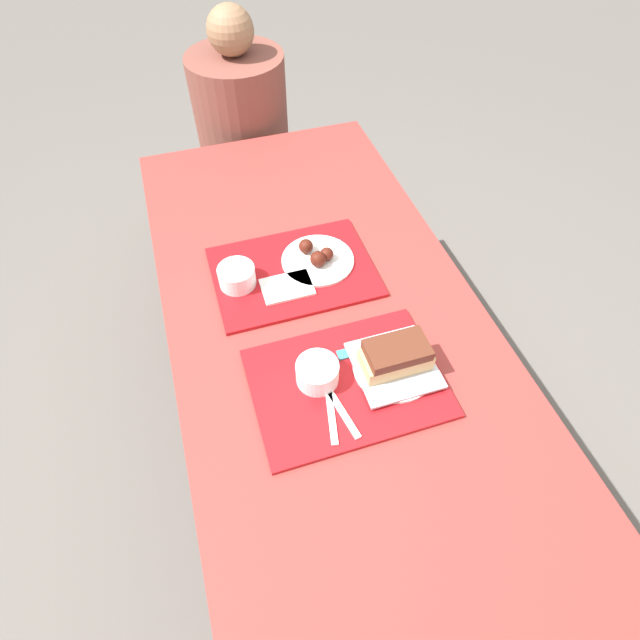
{
  "coord_description": "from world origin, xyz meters",
  "views": [
    {
      "loc": [
        -0.27,
        -0.79,
        1.79
      ],
      "look_at": [
        -0.03,
        -0.02,
        0.78
      ],
      "focal_mm": 28.0,
      "sensor_mm": 36.0,
      "label": 1
    }
  ],
  "objects_px": {
    "tray_far": "(293,272)",
    "bowl_coleslaw_far": "(237,275)",
    "tray_near": "(347,383)",
    "brisket_sandwich_plate": "(395,360)",
    "wings_plate_far": "(317,258)",
    "person_seated_across": "(242,117)",
    "bowl_coleslaw_near": "(317,372)"
  },
  "relations": [
    {
      "from": "wings_plate_far",
      "to": "bowl_coleslaw_far",
      "type": "bearing_deg",
      "value": -175.7
    },
    {
      "from": "brisket_sandwich_plate",
      "to": "person_seated_across",
      "type": "relative_size",
      "value": 0.29
    },
    {
      "from": "tray_near",
      "to": "wings_plate_far",
      "type": "height_order",
      "value": "wings_plate_far"
    },
    {
      "from": "tray_far",
      "to": "wings_plate_far",
      "type": "xyz_separation_m",
      "value": [
        0.08,
        0.02,
        0.02
      ]
    },
    {
      "from": "tray_near",
      "to": "bowl_coleslaw_far",
      "type": "bearing_deg",
      "value": 114.96
    },
    {
      "from": "tray_far",
      "to": "bowl_coleslaw_far",
      "type": "height_order",
      "value": "bowl_coleslaw_far"
    },
    {
      "from": "bowl_coleslaw_near",
      "to": "bowl_coleslaw_far",
      "type": "xyz_separation_m",
      "value": [
        -0.12,
        0.37,
        0.0
      ]
    },
    {
      "from": "brisket_sandwich_plate",
      "to": "wings_plate_far",
      "type": "distance_m",
      "value": 0.42
    },
    {
      "from": "bowl_coleslaw_near",
      "to": "tray_near",
      "type": "bearing_deg",
      "value": -22.75
    },
    {
      "from": "tray_near",
      "to": "bowl_coleslaw_far",
      "type": "xyz_separation_m",
      "value": [
        -0.19,
        0.4,
        0.04
      ]
    },
    {
      "from": "tray_near",
      "to": "bowl_coleslaw_near",
      "type": "distance_m",
      "value": 0.08
    },
    {
      "from": "tray_far",
      "to": "bowl_coleslaw_far",
      "type": "relative_size",
      "value": 4.44
    },
    {
      "from": "bowl_coleslaw_near",
      "to": "wings_plate_far",
      "type": "relative_size",
      "value": 0.49
    },
    {
      "from": "bowl_coleslaw_far",
      "to": "wings_plate_far",
      "type": "xyz_separation_m",
      "value": [
        0.24,
        0.02,
        -0.02
      ]
    },
    {
      "from": "tray_far",
      "to": "tray_near",
      "type": "bearing_deg",
      "value": -86.72
    },
    {
      "from": "bowl_coleslaw_near",
      "to": "bowl_coleslaw_far",
      "type": "distance_m",
      "value": 0.39
    },
    {
      "from": "bowl_coleslaw_near",
      "to": "brisket_sandwich_plate",
      "type": "relative_size",
      "value": 0.51
    },
    {
      "from": "tray_far",
      "to": "brisket_sandwich_plate",
      "type": "relative_size",
      "value": 2.26
    },
    {
      "from": "tray_near",
      "to": "tray_far",
      "type": "relative_size",
      "value": 1.0
    },
    {
      "from": "tray_far",
      "to": "bowl_coleslaw_near",
      "type": "height_order",
      "value": "bowl_coleslaw_near"
    },
    {
      "from": "bowl_coleslaw_near",
      "to": "wings_plate_far",
      "type": "bearing_deg",
      "value": 72.74
    },
    {
      "from": "tray_far",
      "to": "brisket_sandwich_plate",
      "type": "xyz_separation_m",
      "value": [
        0.15,
        -0.4,
        0.04
      ]
    },
    {
      "from": "bowl_coleslaw_far",
      "to": "tray_far",
      "type": "bearing_deg",
      "value": 0.74
    },
    {
      "from": "wings_plate_far",
      "to": "tray_near",
      "type": "bearing_deg",
      "value": -97.46
    },
    {
      "from": "bowl_coleslaw_near",
      "to": "person_seated_across",
      "type": "xyz_separation_m",
      "value": [
        0.09,
        1.33,
        -0.07
      ]
    },
    {
      "from": "bowl_coleslaw_far",
      "to": "bowl_coleslaw_near",
      "type": "bearing_deg",
      "value": -72.17
    },
    {
      "from": "tray_far",
      "to": "bowl_coleslaw_far",
      "type": "distance_m",
      "value": 0.17
    },
    {
      "from": "wings_plate_far",
      "to": "person_seated_across",
      "type": "height_order",
      "value": "person_seated_across"
    },
    {
      "from": "tray_near",
      "to": "brisket_sandwich_plate",
      "type": "distance_m",
      "value": 0.13
    },
    {
      "from": "bowl_coleslaw_near",
      "to": "brisket_sandwich_plate",
      "type": "distance_m",
      "value": 0.19
    },
    {
      "from": "tray_near",
      "to": "person_seated_across",
      "type": "bearing_deg",
      "value": 89.13
    },
    {
      "from": "wings_plate_far",
      "to": "tray_far",
      "type": "bearing_deg",
      "value": -168.37
    }
  ]
}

